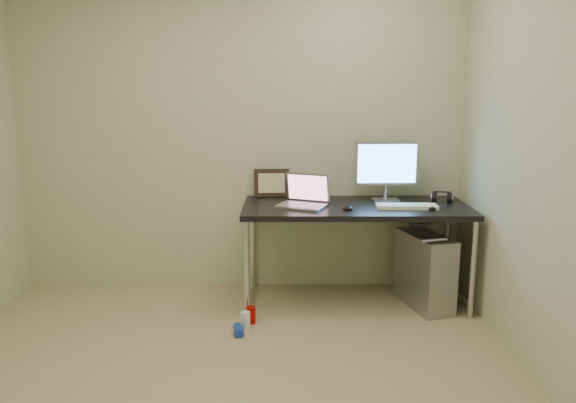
{
  "coord_description": "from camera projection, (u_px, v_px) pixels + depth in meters",
  "views": [
    {
      "loc": [
        0.38,
        -2.66,
        1.62
      ],
      "look_at": [
        0.38,
        1.04,
        0.85
      ],
      "focal_mm": 35.0,
      "sensor_mm": 36.0,
      "label": 1
    }
  ],
  "objects": [
    {
      "name": "cable_a",
      "position": [
        407.0,
        239.0,
        4.52
      ],
      "size": [
        0.01,
        0.16,
        0.69
      ],
      "primitive_type": "cylinder",
      "rotation": [
        0.21,
        0.0,
        0.0
      ],
      "color": "black",
      "rests_on": "ground"
    },
    {
      "name": "can_red",
      "position": [
        251.0,
        315.0,
        3.88
      ],
      "size": [
        0.07,
        0.07,
        0.12
      ],
      "primitive_type": "cylinder",
      "rotation": [
        0.0,
        0.0,
        -0.01
      ],
      "color": "#C70404",
      "rests_on": "ground"
    },
    {
      "name": "desk",
      "position": [
        355.0,
        215.0,
        4.16
      ],
      "size": [
        1.66,
        0.73,
        0.75
      ],
      "color": "black",
      "rests_on": "ground"
    },
    {
      "name": "monitor",
      "position": [
        387.0,
        166.0,
        4.25
      ],
      "size": [
        0.49,
        0.15,
        0.45
      ],
      "rotation": [
        0.0,
        0.0,
        0.04
      ],
      "color": "#ACACB3",
      "rests_on": "desk"
    },
    {
      "name": "wall_right",
      "position": [
        575.0,
        164.0,
        2.68
      ],
      "size": [
        0.02,
        3.5,
        2.5
      ],
      "primitive_type": "cube",
      "color": "beige",
      "rests_on": "ground"
    },
    {
      "name": "picture_frame",
      "position": [
        272.0,
        183.0,
        4.44
      ],
      "size": [
        0.28,
        0.1,
        0.22
      ],
      "primitive_type": "cube",
      "rotation": [
        -0.21,
        0.0,
        0.08
      ],
      "color": "black",
      "rests_on": "desk"
    },
    {
      "name": "tower_computer",
      "position": [
        425.0,
        270.0,
        4.15
      ],
      "size": [
        0.37,
        0.57,
        0.58
      ],
      "rotation": [
        0.0,
        0.0,
        0.3
      ],
      "color": "#A2A1A6",
      "rests_on": "ground"
    },
    {
      "name": "can_white",
      "position": [
        245.0,
        321.0,
        3.78
      ],
      "size": [
        0.08,
        0.08,
        0.12
      ],
      "primitive_type": "cylinder",
      "rotation": [
        0.0,
        0.0,
        0.18
      ],
      "color": "white",
      "rests_on": "ground"
    },
    {
      "name": "mouse_left",
      "position": [
        348.0,
        207.0,
        3.99
      ],
      "size": [
        0.1,
        0.12,
        0.04
      ],
      "primitive_type": "ellipsoid",
      "rotation": [
        0.0,
        0.0,
        0.33
      ],
      "color": "black",
      "rests_on": "desk"
    },
    {
      "name": "floor",
      "position": [
        216.0,
        401.0,
        2.94
      ],
      "size": [
        3.5,
        3.5,
        0.0
      ],
      "primitive_type": "plane",
      "color": "tan",
      "rests_on": "ground"
    },
    {
      "name": "keyboard",
      "position": [
        407.0,
        206.0,
        4.04
      ],
      "size": [
        0.44,
        0.15,
        0.03
      ],
      "primitive_type": "cube",
      "rotation": [
        0.0,
        0.0,
        -0.03
      ],
      "color": "white",
      "rests_on": "desk"
    },
    {
      "name": "cable_b",
      "position": [
        419.0,
        242.0,
        4.5
      ],
      "size": [
        0.02,
        0.11,
        0.71
      ],
      "primitive_type": "cylinder",
      "rotation": [
        0.14,
        0.0,
        0.09
      ],
      "color": "black",
      "rests_on": "ground"
    },
    {
      "name": "webcam",
      "position": [
        300.0,
        186.0,
        4.37
      ],
      "size": [
        0.05,
        0.04,
        0.13
      ],
      "rotation": [
        0.0,
        0.0,
        -0.18
      ],
      "color": "silver",
      "rests_on": "desk"
    },
    {
      "name": "headphones",
      "position": [
        442.0,
        198.0,
        4.25
      ],
      "size": [
        0.17,
        0.1,
        0.1
      ],
      "rotation": [
        0.0,
        0.0,
        -0.27
      ],
      "color": "black",
      "rests_on": "desk"
    },
    {
      "name": "mouse_right",
      "position": [
        431.0,
        207.0,
        3.99
      ],
      "size": [
        0.07,
        0.11,
        0.04
      ],
      "primitive_type": "ellipsoid",
      "rotation": [
        0.0,
        0.0,
        -0.02
      ],
      "color": "black",
      "rests_on": "desk"
    },
    {
      "name": "wall_back",
      "position": [
        240.0,
        133.0,
        4.39
      ],
      "size": [
        3.5,
        0.02,
        2.5
      ],
      "primitive_type": "cube",
      "color": "beige",
      "rests_on": "ground"
    },
    {
      "name": "laptop",
      "position": [
        304.0,
        199.0,
        4.1
      ],
      "size": [
        0.41,
        0.38,
        0.23
      ],
      "rotation": [
        0.0,
        0.0,
        -0.39
      ],
      "color": "#ACACB3",
      "rests_on": "desk"
    },
    {
      "name": "can_blue",
      "position": [
        238.0,
        330.0,
        3.7
      ],
      "size": [
        0.08,
        0.12,
        0.06
      ],
      "primitive_type": "cylinder",
      "rotation": [
        1.57,
        0.0,
        0.19
      ],
      "color": "blue",
      "rests_on": "ground"
    }
  ]
}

